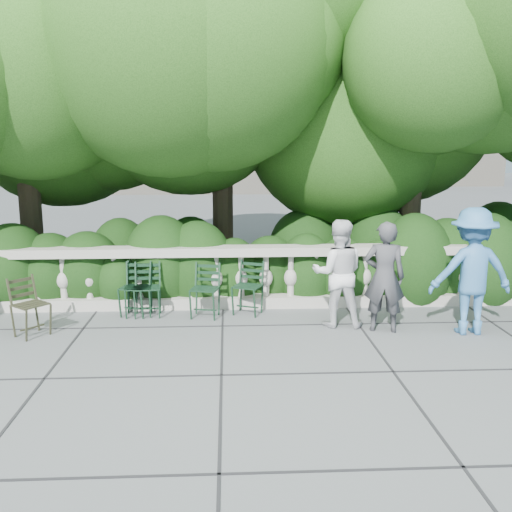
{
  "coord_description": "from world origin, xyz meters",
  "views": [
    {
      "loc": [
        -0.41,
        -7.15,
        2.6
      ],
      "look_at": [
        0.0,
        1.0,
        1.0
      ],
      "focal_mm": 40.0,
      "sensor_mm": 36.0,
      "label": 1
    }
  ],
  "objects_px": {
    "chair_d": "(203,320)",
    "chair_weathered": "(39,338)",
    "chair_a": "(132,318)",
    "chair_b": "(148,319)",
    "person_casual_man": "(338,273)",
    "chair_c": "(139,318)",
    "person_woman_grey": "(384,277)",
    "person_older_blue": "(472,271)",
    "chair_e": "(244,317)"
  },
  "relations": [
    {
      "from": "chair_d",
      "to": "chair_weathered",
      "type": "xyz_separation_m",
      "value": [
        -2.21,
        -0.7,
        0.0
      ]
    },
    {
      "from": "chair_a",
      "to": "chair_d",
      "type": "xyz_separation_m",
      "value": [
        1.08,
        -0.15,
        0.0
      ]
    },
    {
      "from": "chair_d",
      "to": "chair_b",
      "type": "bearing_deg",
      "value": -174.49
    },
    {
      "from": "chair_b",
      "to": "person_casual_man",
      "type": "height_order",
      "value": "person_casual_man"
    },
    {
      "from": "chair_c",
      "to": "person_woman_grey",
      "type": "bearing_deg",
      "value": -15.25
    },
    {
      "from": "chair_b",
      "to": "person_casual_man",
      "type": "relative_size",
      "value": 0.54
    },
    {
      "from": "person_woman_grey",
      "to": "person_older_blue",
      "type": "bearing_deg",
      "value": -174.8
    },
    {
      "from": "chair_d",
      "to": "chair_c",
      "type": "bearing_deg",
      "value": -175.11
    },
    {
      "from": "person_casual_man",
      "to": "person_older_blue",
      "type": "height_order",
      "value": "person_older_blue"
    },
    {
      "from": "chair_weathered",
      "to": "person_older_blue",
      "type": "distance_m",
      "value": 6.02
    },
    {
      "from": "chair_d",
      "to": "person_older_blue",
      "type": "xyz_separation_m",
      "value": [
        3.75,
        -0.76,
        0.88
      ]
    },
    {
      "from": "chair_c",
      "to": "chair_weathered",
      "type": "xyz_separation_m",
      "value": [
        -1.23,
        -0.83,
        0.0
      ]
    },
    {
      "from": "chair_b",
      "to": "chair_weathered",
      "type": "bearing_deg",
      "value": -153.24
    },
    {
      "from": "chair_d",
      "to": "person_woman_grey",
      "type": "relative_size",
      "value": 0.54
    },
    {
      "from": "person_older_blue",
      "to": "chair_a",
      "type": "bearing_deg",
      "value": -9.82
    },
    {
      "from": "chair_c",
      "to": "person_older_blue",
      "type": "relative_size",
      "value": 0.48
    },
    {
      "from": "person_woman_grey",
      "to": "chair_b",
      "type": "bearing_deg",
      "value": 0.29
    },
    {
      "from": "person_casual_man",
      "to": "chair_weathered",
      "type": "bearing_deg",
      "value": 12.17
    },
    {
      "from": "chair_weathered",
      "to": "person_older_blue",
      "type": "xyz_separation_m",
      "value": [
        5.96,
        -0.06,
        0.88
      ]
    },
    {
      "from": "chair_a",
      "to": "chair_b",
      "type": "relative_size",
      "value": 1.0
    },
    {
      "from": "chair_a",
      "to": "person_woman_grey",
      "type": "distance_m",
      "value": 3.81
    },
    {
      "from": "chair_a",
      "to": "chair_d",
      "type": "distance_m",
      "value": 1.09
    },
    {
      "from": "person_woman_grey",
      "to": "chair_c",
      "type": "bearing_deg",
      "value": 0.31
    },
    {
      "from": "chair_weathered",
      "to": "person_woman_grey",
      "type": "relative_size",
      "value": 0.54
    },
    {
      "from": "chair_a",
      "to": "chair_b",
      "type": "xyz_separation_m",
      "value": [
        0.24,
        -0.04,
        0.0
      ]
    },
    {
      "from": "chair_c",
      "to": "chair_d",
      "type": "relative_size",
      "value": 1.0
    },
    {
      "from": "chair_e",
      "to": "person_woman_grey",
      "type": "bearing_deg",
      "value": 1.75
    },
    {
      "from": "chair_b",
      "to": "chair_e",
      "type": "xyz_separation_m",
      "value": [
        1.47,
        0.04,
        0.0
      ]
    },
    {
      "from": "person_woman_grey",
      "to": "person_older_blue",
      "type": "relative_size",
      "value": 0.89
    },
    {
      "from": "person_older_blue",
      "to": "chair_weathered",
      "type": "bearing_deg",
      "value": 0.22
    },
    {
      "from": "chair_d",
      "to": "chair_e",
      "type": "relative_size",
      "value": 1.0
    },
    {
      "from": "chair_c",
      "to": "person_casual_man",
      "type": "xyz_separation_m",
      "value": [
        2.95,
        -0.47,
        0.78
      ]
    },
    {
      "from": "person_woman_grey",
      "to": "chair_d",
      "type": "bearing_deg",
      "value": -1.27
    },
    {
      "from": "chair_c",
      "to": "person_casual_man",
      "type": "relative_size",
      "value": 0.54
    },
    {
      "from": "chair_b",
      "to": "chair_c",
      "type": "xyz_separation_m",
      "value": [
        -0.14,
        0.03,
        0.0
      ]
    },
    {
      "from": "chair_e",
      "to": "chair_weathered",
      "type": "height_order",
      "value": "same"
    },
    {
      "from": "chair_e",
      "to": "person_casual_man",
      "type": "height_order",
      "value": "person_casual_man"
    },
    {
      "from": "chair_weathered",
      "to": "person_casual_man",
      "type": "bearing_deg",
      "value": -44.3
    },
    {
      "from": "chair_weathered",
      "to": "person_casual_man",
      "type": "relative_size",
      "value": 0.54
    },
    {
      "from": "chair_d",
      "to": "chair_e",
      "type": "height_order",
      "value": "same"
    },
    {
      "from": "chair_b",
      "to": "chair_e",
      "type": "bearing_deg",
      "value": -2.15
    },
    {
      "from": "chair_weathered",
      "to": "person_casual_man",
      "type": "height_order",
      "value": "person_casual_man"
    },
    {
      "from": "chair_b",
      "to": "person_woman_grey",
      "type": "height_order",
      "value": "person_woman_grey"
    },
    {
      "from": "chair_b",
      "to": "person_casual_man",
      "type": "distance_m",
      "value": 2.95
    },
    {
      "from": "chair_e",
      "to": "chair_weathered",
      "type": "relative_size",
      "value": 1.0
    },
    {
      "from": "person_casual_man",
      "to": "chair_d",
      "type": "bearing_deg",
      "value": -2.55
    },
    {
      "from": "chair_d",
      "to": "person_woman_grey",
      "type": "bearing_deg",
      "value": -0.92
    },
    {
      "from": "chair_a",
      "to": "chair_weathered",
      "type": "distance_m",
      "value": 1.41
    },
    {
      "from": "person_woman_grey",
      "to": "chair_e",
      "type": "bearing_deg",
      "value": -9.15
    },
    {
      "from": "chair_a",
      "to": "chair_e",
      "type": "relative_size",
      "value": 1.0
    }
  ]
}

